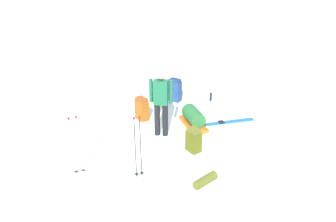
# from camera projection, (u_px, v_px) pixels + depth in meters

# --- Properties ---
(ground_plane) EXTENTS (80.00, 80.00, 0.00)m
(ground_plane) POSITION_uv_depth(u_px,v_px,m) (168.00, 136.00, 8.42)
(ground_plane) COLOR white
(skier_standing) EXTENTS (0.56, 0.29, 1.70)m
(skier_standing) POSITION_uv_depth(u_px,v_px,m) (161.00, 100.00, 8.09)
(skier_standing) COLOR black
(skier_standing) RESTS_ON ground_plane
(ski_pair_near) EXTENTS (1.89, 0.49, 0.05)m
(ski_pair_near) POSITION_uv_depth(u_px,v_px,m) (221.00, 123.00, 9.06)
(ski_pair_near) COLOR #2362AA
(ski_pair_near) RESTS_ON ground_plane
(backpack_large_dark) EXTENTS (0.37, 0.40, 0.57)m
(backpack_large_dark) POSITION_uv_depth(u_px,v_px,m) (194.00, 140.00, 7.69)
(backpack_large_dark) COLOR #4A4E11
(backpack_large_dark) RESTS_ON ground_plane
(backpack_bright) EXTENTS (0.43, 0.41, 0.71)m
(backpack_bright) POSITION_uv_depth(u_px,v_px,m) (175.00, 90.00, 10.30)
(backpack_bright) COLOR navy
(backpack_bright) RESTS_ON ground_plane
(backpack_small_spare) EXTENTS (0.40, 0.44, 0.64)m
(backpack_small_spare) POSITION_uv_depth(u_px,v_px,m) (142.00, 109.00, 9.15)
(backpack_small_spare) COLOR #8D4A15
(backpack_small_spare) RESTS_ON ground_plane
(ski_poles_planted_near) EXTENTS (0.17, 0.10, 1.36)m
(ski_poles_planted_near) POSITION_uv_depth(u_px,v_px,m) (138.00, 144.00, 6.61)
(ski_poles_planted_near) COLOR black
(ski_poles_planted_near) RESTS_ON ground_plane
(ski_poles_planted_far) EXTENTS (0.21, 0.11, 1.31)m
(ski_poles_planted_far) POSITION_uv_depth(u_px,v_px,m) (76.00, 143.00, 6.71)
(ski_poles_planted_far) COLOR #B9ADC1
(ski_poles_planted_far) RESTS_ON ground_plane
(gear_sled) EXTENTS (0.68, 1.11, 0.49)m
(gear_sled) POSITION_uv_depth(u_px,v_px,m) (193.00, 118.00, 8.85)
(gear_sled) COLOR #DE5A16
(gear_sled) RESTS_ON ground_plane
(sleeping_mat_rolled) EXTENTS (0.55, 0.47, 0.18)m
(sleeping_mat_rolled) POSITION_uv_depth(u_px,v_px,m) (205.00, 180.00, 6.66)
(sleeping_mat_rolled) COLOR #565A1E
(sleeping_mat_rolled) RESTS_ON ground_plane
(thermos_bottle) EXTENTS (0.07, 0.07, 0.26)m
(thermos_bottle) POSITION_uv_depth(u_px,v_px,m) (211.00, 97.00, 10.39)
(thermos_bottle) COLOR black
(thermos_bottle) RESTS_ON ground_plane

